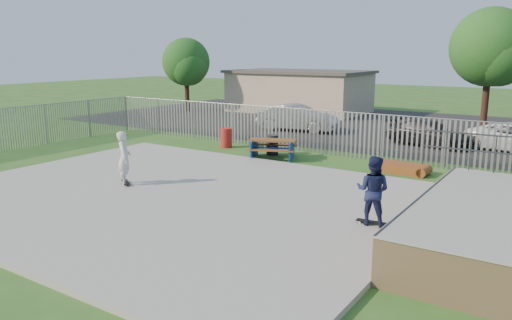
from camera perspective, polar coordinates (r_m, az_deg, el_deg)
The scene contains 18 objects.
ground at distance 16.20m, azimuth -9.33°, elevation -4.31°, with size 120.00×120.00×0.00m, color #2C5E20.
concrete_slab at distance 16.18m, azimuth -9.34°, elevation -4.05°, with size 15.00×12.00×0.15m, color #A2A29D.
quarter_pipe at distance 13.07m, azimuth 26.96°, elevation -7.00°, with size 5.50×7.05×2.19m.
fence at distance 18.95m, azimuth 2.23°, elevation 1.38°, with size 26.04×16.02×2.00m.
picnic_table at distance 21.82m, azimuth 1.93°, elevation 1.29°, with size 2.48×2.28×0.84m.
funbox at distance 20.06m, azimuth 16.26°, elevation -0.90°, with size 1.82×0.97×0.36m.
trash_bin_red at distance 24.39m, azimuth -3.43°, elevation 2.54°, with size 0.57×0.57×0.94m, color #B3211B.
trash_bin_grey at distance 22.62m, azimuth 1.89°, elevation 1.74°, with size 0.54×0.54×0.90m, color black.
parking_lot at distance 32.48m, azimuth 13.99°, elevation 3.80°, with size 40.00×18.00×0.02m, color black.
car_silver at distance 29.50m, azimuth 4.71°, elevation 4.83°, with size 1.63×4.67×1.54m, color #B1B1B6.
car_dark at distance 26.14m, azimuth 19.20°, elevation 2.91°, with size 1.74×4.28×1.24m, color black.
building at distance 39.19m, azimuth 4.95°, elevation 7.85°, with size 10.40×6.40×3.20m.
tree_left at distance 39.69m, azimuth -7.99°, elevation 11.02°, with size 3.68×3.68×5.67m.
tree_mid at distance 33.27m, azimuth 25.21°, elevation 11.56°, with size 4.66×4.66×7.18m.
skateboard_a at distance 13.52m, azimuth 13.04°, elevation -6.99°, with size 0.81×0.25×0.08m.
skateboard_b at distance 17.64m, azimuth -14.66°, elevation -2.55°, with size 0.78×0.61×0.08m.
skater_navy at distance 13.26m, azimuth 13.22°, elevation -3.41°, with size 0.89×0.69×1.83m, color #151B42.
skater_white at distance 17.44m, azimuth -14.82°, elevation 0.23°, with size 0.67×0.44×1.83m, color silver.
Camera 1 is at (10.61, -11.36, 4.56)m, focal length 35.00 mm.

